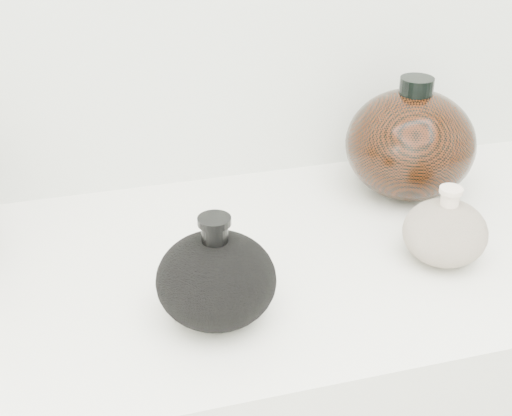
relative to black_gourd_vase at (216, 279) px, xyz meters
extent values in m
cube|color=silver|center=(0.06, 0.11, -0.07)|extent=(1.20, 0.50, 0.03)
ellipsoid|color=black|center=(0.00, 0.00, 0.00)|extent=(0.15, 0.15, 0.11)
cylinder|color=black|center=(0.00, 0.00, 0.06)|extent=(0.03, 0.03, 0.03)
cylinder|color=black|center=(0.00, 0.00, 0.08)|extent=(0.04, 0.04, 0.01)
ellipsoid|color=beige|center=(0.31, 0.04, -0.01)|extent=(0.12, 0.12, 0.09)
cylinder|color=beige|center=(0.31, 0.04, 0.04)|extent=(0.03, 0.03, 0.03)
cylinder|color=beige|center=(0.31, 0.04, 0.05)|extent=(0.03, 0.03, 0.01)
ellipsoid|color=black|center=(0.35, 0.23, 0.03)|extent=(0.25, 0.25, 0.16)
cylinder|color=black|center=(0.35, 0.23, 0.12)|extent=(0.06, 0.06, 0.03)
camera|label=1|loc=(-0.14, -0.66, 0.46)|focal=50.00mm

